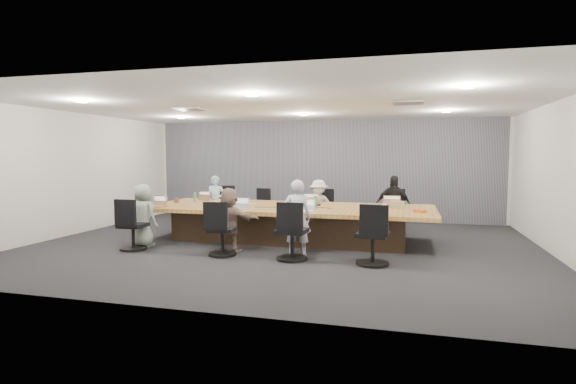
% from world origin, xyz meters
% --- Properties ---
extents(floor, '(10.00, 8.00, 0.00)m').
position_xyz_m(floor, '(0.00, 0.00, 0.00)').
color(floor, black).
rests_on(floor, ground).
extents(ceiling, '(10.00, 8.00, 0.00)m').
position_xyz_m(ceiling, '(0.00, 0.00, 2.80)').
color(ceiling, white).
rests_on(ceiling, wall_back).
extents(wall_back, '(10.00, 0.00, 2.80)m').
position_xyz_m(wall_back, '(0.00, 4.00, 1.40)').
color(wall_back, beige).
rests_on(wall_back, ground).
extents(wall_front, '(10.00, 0.00, 2.80)m').
position_xyz_m(wall_front, '(0.00, -4.00, 1.40)').
color(wall_front, beige).
rests_on(wall_front, ground).
extents(wall_left, '(0.00, 8.00, 2.80)m').
position_xyz_m(wall_left, '(-5.00, 0.00, 1.40)').
color(wall_left, beige).
rests_on(wall_left, ground).
extents(wall_right, '(0.00, 8.00, 2.80)m').
position_xyz_m(wall_right, '(5.00, 0.00, 1.40)').
color(wall_right, beige).
rests_on(wall_right, ground).
extents(curtain, '(9.80, 0.04, 2.80)m').
position_xyz_m(curtain, '(0.00, 3.92, 1.40)').
color(curtain, slate).
rests_on(curtain, ground).
extents(conference_table, '(6.00, 2.20, 0.74)m').
position_xyz_m(conference_table, '(0.00, 0.50, 0.40)').
color(conference_table, '#372618').
rests_on(conference_table, ground).
extents(chair_0, '(0.69, 0.69, 0.83)m').
position_xyz_m(chair_0, '(-2.30, 2.20, 0.41)').
color(chair_0, black).
rests_on(chair_0, ground).
extents(chair_1, '(0.59, 0.59, 0.74)m').
position_xyz_m(chair_1, '(-1.16, 2.20, 0.37)').
color(chair_1, black).
rests_on(chair_1, ground).
extents(chair_2, '(0.66, 0.66, 0.77)m').
position_xyz_m(chair_2, '(0.37, 2.20, 0.38)').
color(chair_2, black).
rests_on(chair_2, ground).
extents(chair_3, '(0.65, 0.65, 0.83)m').
position_xyz_m(chair_3, '(2.10, 2.20, 0.41)').
color(chair_3, black).
rests_on(chair_3, ground).
extents(chair_4, '(0.55, 0.55, 0.79)m').
position_xyz_m(chair_4, '(-2.65, -1.20, 0.40)').
color(chair_4, black).
rests_on(chair_4, ground).
extents(chair_5, '(0.61, 0.61, 0.80)m').
position_xyz_m(chair_5, '(-0.80, -1.20, 0.40)').
color(chair_5, black).
rests_on(chair_5, ground).
extents(chair_6, '(0.61, 0.61, 0.85)m').
position_xyz_m(chair_6, '(0.51, -1.20, 0.42)').
color(chair_6, black).
rests_on(chair_6, ground).
extents(chair_7, '(0.65, 0.65, 0.85)m').
position_xyz_m(chair_7, '(1.88, -1.20, 0.43)').
color(chair_7, black).
rests_on(chair_7, ground).
extents(person_0, '(0.53, 0.41, 1.30)m').
position_xyz_m(person_0, '(-2.30, 1.85, 0.65)').
color(person_0, '#8FB3C9').
rests_on(person_0, ground).
extents(laptop_0, '(0.37, 0.29, 0.02)m').
position_xyz_m(laptop_0, '(-2.30, 1.30, 0.75)').
color(laptop_0, '#8C6647').
rests_on(laptop_0, conference_table).
extents(person_2, '(0.81, 0.48, 1.23)m').
position_xyz_m(person_2, '(0.37, 1.85, 0.62)').
color(person_2, '#AFBAAB').
rests_on(person_2, ground).
extents(laptop_2, '(0.39, 0.31, 0.02)m').
position_xyz_m(laptop_2, '(0.37, 1.30, 0.75)').
color(laptop_2, '#8C6647').
rests_on(laptop_2, conference_table).
extents(person_3, '(0.84, 0.47, 1.36)m').
position_xyz_m(person_3, '(2.10, 1.85, 0.68)').
color(person_3, black).
rests_on(person_3, ground).
extents(laptop_3, '(0.36, 0.25, 0.02)m').
position_xyz_m(laptop_3, '(2.10, 1.30, 0.75)').
color(laptop_3, '#8C6647').
rests_on(laptop_3, conference_table).
extents(person_4, '(0.68, 0.51, 1.25)m').
position_xyz_m(person_4, '(-2.65, -0.85, 0.63)').
color(person_4, gray).
rests_on(person_4, ground).
extents(laptop_4, '(0.39, 0.30, 0.02)m').
position_xyz_m(laptop_4, '(-2.65, -0.30, 0.75)').
color(laptop_4, '#8C6647').
rests_on(laptop_4, conference_table).
extents(person_5, '(1.17, 0.53, 1.22)m').
position_xyz_m(person_5, '(-0.80, -0.85, 0.61)').
color(person_5, '#82685A').
rests_on(person_5, ground).
extents(laptop_5, '(0.30, 0.22, 0.02)m').
position_xyz_m(laptop_5, '(-0.80, -0.30, 0.75)').
color(laptop_5, '#B2B2B7').
rests_on(laptop_5, conference_table).
extents(person_6, '(0.56, 0.41, 1.39)m').
position_xyz_m(person_6, '(0.51, -0.85, 0.69)').
color(person_6, '#B1B3C5').
rests_on(person_6, ground).
extents(laptop_6, '(0.36, 0.25, 0.02)m').
position_xyz_m(laptop_6, '(0.51, -0.30, 0.75)').
color(laptop_6, '#B2B2B7').
rests_on(laptop_6, conference_table).
extents(bottle_green_left, '(0.08, 0.08, 0.23)m').
position_xyz_m(bottle_green_left, '(-2.29, 0.67, 0.85)').
color(bottle_green_left, '#47805C').
rests_on(bottle_green_left, conference_table).
extents(bottle_green_right, '(0.09, 0.09, 0.26)m').
position_xyz_m(bottle_green_right, '(0.62, 0.24, 0.87)').
color(bottle_green_right, '#47805C').
rests_on(bottle_green_right, conference_table).
extents(bottle_clear, '(0.08, 0.08, 0.20)m').
position_xyz_m(bottle_clear, '(-1.23, 0.47, 0.84)').
color(bottle_clear, silver).
rests_on(bottle_clear, conference_table).
extents(cup_white_far, '(0.08, 0.08, 0.09)m').
position_xyz_m(cup_white_far, '(-0.06, 0.95, 0.78)').
color(cup_white_far, white).
rests_on(cup_white_far, conference_table).
extents(cup_white_near, '(0.08, 0.08, 0.10)m').
position_xyz_m(cup_white_near, '(1.98, 0.54, 0.79)').
color(cup_white_near, white).
rests_on(cup_white_near, conference_table).
extents(mug_brown, '(0.12, 0.12, 0.12)m').
position_xyz_m(mug_brown, '(-2.65, 0.48, 0.80)').
color(mug_brown, brown).
rests_on(mug_brown, conference_table).
extents(mic_left, '(0.16, 0.12, 0.03)m').
position_xyz_m(mic_left, '(-0.98, 0.20, 0.75)').
color(mic_left, black).
rests_on(mic_left, conference_table).
extents(mic_right, '(0.18, 0.14, 0.03)m').
position_xyz_m(mic_right, '(0.55, 0.75, 0.76)').
color(mic_right, black).
rests_on(mic_right, conference_table).
extents(stapler, '(0.15, 0.04, 0.06)m').
position_xyz_m(stapler, '(0.12, 0.27, 0.77)').
color(stapler, black).
rests_on(stapler, conference_table).
extents(canvas_bag, '(0.29, 0.21, 0.14)m').
position_xyz_m(canvas_bag, '(2.23, 0.73, 0.81)').
color(canvas_bag, tan).
rests_on(canvas_bag, conference_table).
extents(snack_packet, '(0.24, 0.22, 0.04)m').
position_xyz_m(snack_packet, '(2.65, 0.13, 0.76)').
color(snack_packet, '#CE4611').
rests_on(snack_packet, conference_table).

